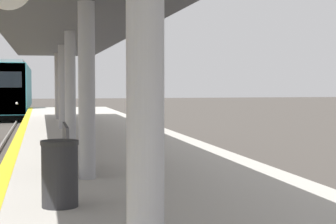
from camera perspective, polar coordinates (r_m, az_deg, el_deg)
name	(u,v)px	position (r m, az deg, el deg)	size (l,w,h in m)	color
train	(13,89)	(50.74, -15.47, 2.27)	(2.79, 23.40, 4.36)	black
station_canopy	(70,31)	(16.10, -9.96, 8.10)	(3.89, 29.08, 3.40)	#99999E
trash_bin	(60,173)	(8.05, -10.93, -6.15)	(0.53, 0.53, 0.94)	#262628
bench	(59,147)	(11.24, -10.98, -3.48)	(0.44, 1.75, 0.92)	#4C4C51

